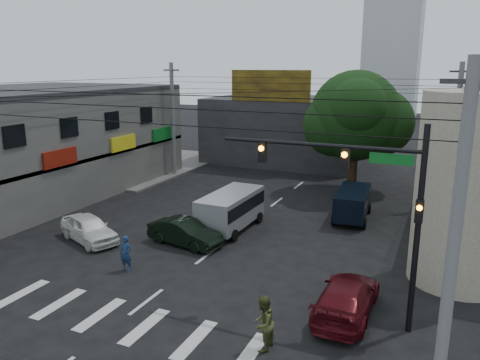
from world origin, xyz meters
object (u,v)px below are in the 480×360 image
Objects in this scene: street_tree at (355,116)px; utility_pole_near_right at (454,246)px; maroon_sedan at (347,297)px; navy_van at (352,205)px; utility_pole_far_right at (455,136)px; white_compact at (89,228)px; silver_minivan at (231,211)px; traffic_officer at (126,254)px; dark_sedan at (185,232)px; utility_pole_far_left at (173,120)px; pedestrian_olive at (263,323)px; traffic_gantry at (368,192)px.

street_tree is 22.48m from utility_pole_near_right.
street_tree reaches higher than maroon_sedan.
street_tree is 8.09m from navy_van.
utility_pole_far_right is at bearing -47.24° from navy_van.
navy_van is at bearing -29.95° from white_compact.
traffic_officer is at bearing 165.77° from silver_minivan.
dark_sedan is at bearing -49.68° from white_compact.
dark_sedan is (8.81, -13.19, -3.94)m from utility_pole_far_left.
dark_sedan is 10.38m from navy_van.
white_compact is at bearing 123.81° from navy_van.
utility_pole_far_right is 1.97× the size of maroon_sedan.
traffic_officer is (-12.98, 3.54, -3.79)m from utility_pole_near_right.
pedestrian_olive is at bearing 175.70° from navy_van.
utility_pole_far_right is at bearing -33.28° from dark_sedan.
traffic_gantry is 0.78× the size of utility_pole_far_right.
utility_pole_near_right is 2.00× the size of navy_van.
silver_minivan is 3.01× the size of traffic_officer.
street_tree is 1.89× the size of navy_van.
utility_pole_far_left and utility_pole_far_right have the same top height.
traffic_officer is at bearing 1.31° from maroon_sedan.
street_tree is 19.57m from white_compact.
utility_pole_near_right is 1.00× the size of utility_pole_far_left.
utility_pole_far_left reaches higher than pedestrian_olive.
maroon_sedan is (13.82, -1.97, -0.02)m from white_compact.
utility_pole_far_right is (2.68, 17.00, -0.23)m from traffic_gantry.
utility_pole_near_right reaches higher than traffic_gantry.
silver_minivan is at bearing -137.68° from utility_pole_far_right.
maroon_sedan is 1.02× the size of navy_van.
maroon_sedan is 9.77m from traffic_officer.
maroon_sedan is (17.79, -16.75, -3.92)m from utility_pole_far_left.
utility_pole_far_left is at bearing 180.00° from utility_pole_far_right.
street_tree is at bearing -21.02° from silver_minivan.
utility_pole_far_right is 5.68× the size of traffic_officer.
utility_pole_far_left is 1.88× the size of silver_minivan.
navy_van is (11.85, 9.25, 0.20)m from white_compact.
navy_van is (1.32, -6.54, -4.57)m from street_tree.
utility_pole_far_right is at bearing -100.79° from maroon_sedan.
utility_pole_near_right is 13.98m from traffic_officer.
pedestrian_olive is (-2.54, -3.05, -3.90)m from traffic_gantry.
navy_van is at bearing -33.04° from dark_sedan.
maroon_sedan is at bearing 130.63° from utility_pole_near_right.
navy_van reaches higher than dark_sedan.
street_tree is at bearing 171.25° from utility_pole_far_right.
navy_van is (7.01, 7.65, 0.23)m from dark_sedan.
traffic_officer is at bearing 177.61° from dark_sedan.
traffic_gantry is 25.00m from utility_pole_far_left.
utility_pole_far_right is 18.39m from dark_sedan.
traffic_officer is at bearing 179.77° from traffic_gantry.
silver_minivan is at bearing -40.35° from maroon_sedan.
white_compact is 0.90× the size of silver_minivan.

